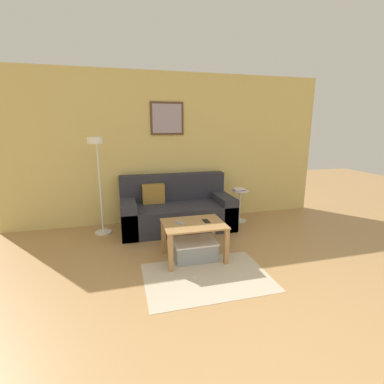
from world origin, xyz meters
TOP-DOWN VIEW (x-y plane):
  - wall_back at (-0.00, 3.56)m, footprint 5.60×0.09m
  - area_rug at (0.00, 1.43)m, footprint 1.40×0.98m
  - couch at (-0.01, 3.10)m, footprint 1.82×0.88m
  - coffee_table at (-0.02, 1.92)m, footprint 0.77×0.58m
  - storage_bin at (-0.01, 1.91)m, footprint 0.55×0.40m
  - floor_lamp at (-1.19, 2.98)m, footprint 0.26×0.50m
  - side_table at (1.15, 3.11)m, footprint 0.30×0.30m
  - book_stack at (1.13, 3.11)m, footprint 0.22×0.16m
  - remote_control at (-0.20, 1.95)m, footprint 0.11×0.15m
  - cell_phone at (0.15, 1.95)m, footprint 0.07×0.14m

SIDE VIEW (x-z plane):
  - area_rug at x=0.00m, z-range 0.00..0.01m
  - storage_bin at x=-0.01m, z-range 0.00..0.25m
  - couch at x=-0.01m, z-range -0.14..0.72m
  - side_table at x=1.15m, z-range 0.05..0.62m
  - coffee_table at x=-0.02m, z-range 0.14..0.61m
  - cell_phone at x=0.15m, z-range 0.48..0.48m
  - remote_control at x=-0.20m, z-range 0.48..0.50m
  - book_stack at x=1.13m, z-range 0.57..0.61m
  - floor_lamp at x=-1.19m, z-range 0.31..1.82m
  - wall_back at x=0.00m, z-range 0.01..2.56m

